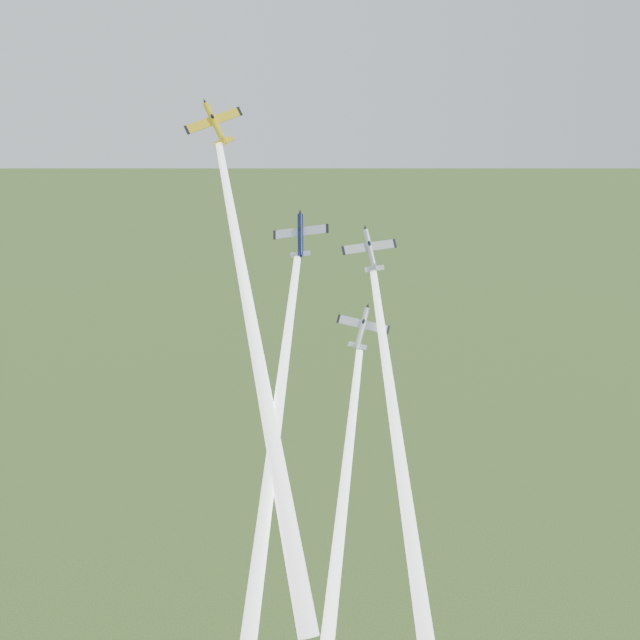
% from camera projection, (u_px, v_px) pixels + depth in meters
% --- Properties ---
extents(plane_yellow, '(10.56, 6.58, 9.62)m').
position_uv_depth(plane_yellow, '(215.00, 123.00, 110.29)').
color(plane_yellow, yellow).
extents(smoke_trail_yellow, '(8.44, 38.55, 54.46)m').
position_uv_depth(smoke_trail_yellow, '(260.00, 371.00, 101.24)').
color(smoke_trail_yellow, white).
extents(plane_navy, '(8.25, 8.19, 8.12)m').
position_uv_depth(plane_navy, '(300.00, 235.00, 107.05)').
color(plane_navy, '#0D163C').
extents(smoke_trail_navy, '(18.91, 40.74, 60.93)m').
position_uv_depth(smoke_trail_navy, '(262.00, 537.00, 96.12)').
color(smoke_trail_navy, white).
extents(plane_silver_right, '(8.39, 5.41, 7.71)m').
position_uv_depth(plane_silver_right, '(370.00, 250.00, 110.89)').
color(plane_silver_right, '#B3BCC2').
extents(smoke_trail_silver_right, '(2.87, 38.16, 53.79)m').
position_uv_depth(smoke_trail_silver_right, '(407.00, 507.00, 101.19)').
color(smoke_trail_silver_right, white).
extents(plane_silver_low, '(9.39, 7.11, 7.71)m').
position_uv_depth(plane_silver_low, '(362.00, 328.00, 108.71)').
color(plane_silver_low, silver).
extents(smoke_trail_silver_low, '(18.81, 38.82, 58.26)m').
position_uv_depth(smoke_trail_silver_low, '(330.00, 621.00, 98.30)').
color(smoke_trail_silver_low, white).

